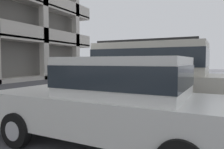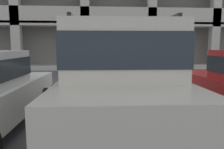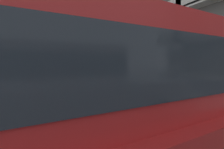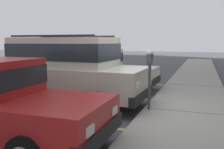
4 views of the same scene
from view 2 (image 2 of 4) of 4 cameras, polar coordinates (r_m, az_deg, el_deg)
ground_plane at (r=6.51m, az=0.29°, el=-7.52°), size 80.00×80.00×0.10m
sidewalk at (r=7.74m, az=-0.48°, el=-4.27°), size 40.00×2.20×0.12m
parking_stall_lines at (r=5.49m, az=17.06°, el=-10.11°), size 11.74×4.80×0.01m
silver_suv at (r=4.12m, az=1.39°, el=-0.06°), size 2.11×4.83×2.03m
parking_meter_near at (r=6.66m, az=1.08°, el=4.07°), size 0.35×0.12×1.50m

